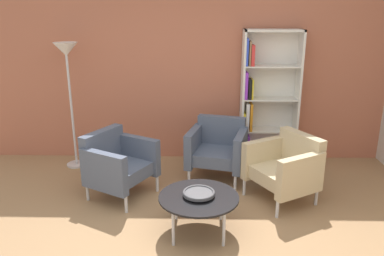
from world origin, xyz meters
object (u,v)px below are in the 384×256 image
Objects in this scene: armchair_by_bookshelf at (118,163)px; floor_lamp_torchiere at (67,65)px; armchair_spare_guest at (218,148)px; bookshelf_tall at (264,99)px; armchair_near_window at (286,166)px; decorative_bowl at (199,193)px; coffee_table_low at (199,199)px.

floor_lamp_torchiere is at bearing 70.64° from armchair_by_bookshelf.
armchair_spare_guest is 0.49× the size of floor_lamp_torchiere.
bookshelf_tall is 2.23× the size of armchair_spare_guest.
armchair_near_window is at bearing -63.12° from armchair_by_bookshelf.
floor_lamp_torchiere is at bearing -175.30° from bookshelf_tall.
floor_lamp_torchiere is at bearing -175.63° from armchair_spare_guest.
floor_lamp_torchiere is at bearing 136.33° from decorative_bowl.
bookshelf_tall is at bearing 4.70° from floor_lamp_torchiere.
armchair_spare_guest is at bearing -9.85° from floor_lamp_torchiere.
armchair_near_window is at bearing -85.32° from bookshelf_tall.
armchair_spare_guest is at bearing -139.44° from bookshelf_tall.
decorative_bowl is at bearing -86.10° from armchair_spare_guest.
armchair_spare_guest is at bearing -158.65° from armchair_near_window.
coffee_table_low is at bearing -86.10° from armchair_spare_guest.
decorative_bowl is at bearing -84.10° from armchair_near_window.
coffee_table_low is 1.24m from armchair_near_window.
coffee_table_low is 0.46× the size of floor_lamp_torchiere.
bookshelf_tall is 2.17m from decorative_bowl.
coffee_table_low is (-0.91, -1.91, -0.57)m from bookshelf_tall.
floor_lamp_torchiere is (-2.68, -0.22, 0.51)m from bookshelf_tall.
coffee_table_low is 2.50× the size of decorative_bowl.
floor_lamp_torchiere is (-1.77, 1.69, 1.01)m from decorative_bowl.
bookshelf_tall is 2.04× the size of armchair_by_bookshelf.
floor_lamp_torchiere is (-2.01, 0.35, 1.03)m from armchair_spare_guest.
armchair_spare_guest is 2.29m from floor_lamp_torchiere.
armchair_near_window is at bearing -24.31° from armchair_spare_guest.
bookshelf_tall is at bearing 64.51° from decorative_bowl.
armchair_by_bookshelf is (-0.97, 0.80, -0.02)m from decorative_bowl.
floor_lamp_torchiere reaches higher than decorative_bowl.
decorative_bowl is 0.38× the size of armchair_spare_guest.
bookshelf_tall is 1.29m from armchair_near_window.
armchair_by_bookshelf is at bearing 140.61° from coffee_table_low.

